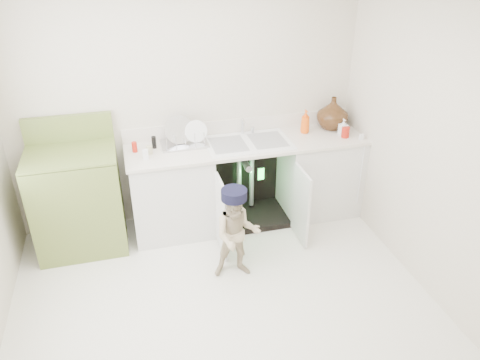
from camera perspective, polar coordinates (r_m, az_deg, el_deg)
ground at (r=4.11m, az=-2.00°, el=-14.69°), size 3.50×3.50×0.00m
room_shell at (r=3.38m, az=-2.35°, el=0.91°), size 6.00×5.50×1.26m
counter_run at (r=4.90m, az=1.33°, el=0.15°), size 2.44×1.02×1.24m
avocado_stove at (r=4.73m, az=-19.14°, el=-2.18°), size 0.81×0.65×1.26m
repair_worker at (r=4.12m, az=-0.36°, el=-6.50°), size 0.64×0.72×0.88m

